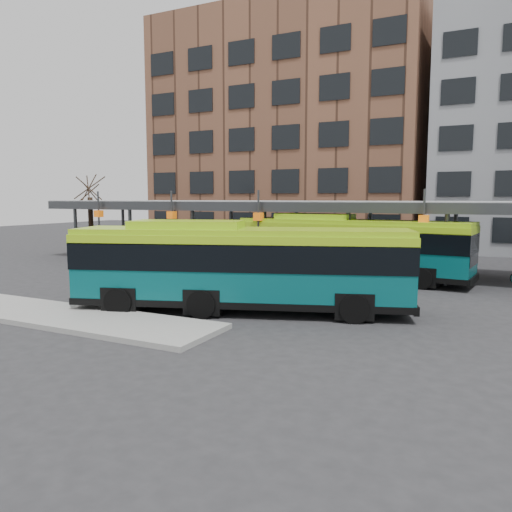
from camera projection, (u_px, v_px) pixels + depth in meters
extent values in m
plane|color=#28282B|center=(217.00, 315.00, 18.73)|extent=(120.00, 120.00, 0.00)
cube|color=gray|center=(47.00, 314.00, 18.47)|extent=(14.00, 3.00, 0.18)
cube|color=#999B9E|center=(328.00, 204.00, 29.84)|extent=(40.00, 6.00, 0.35)
cube|color=#383A3D|center=(310.00, 207.00, 27.18)|extent=(40.00, 0.15, 0.55)
cylinder|color=#383A3D|center=(76.00, 232.00, 35.79)|extent=(0.24, 0.24, 3.80)
cylinder|color=#383A3D|center=(123.00, 228.00, 40.24)|extent=(0.24, 0.24, 3.80)
cylinder|color=#383A3D|center=(130.00, 235.00, 33.59)|extent=(0.24, 0.24, 3.80)
cylinder|color=#383A3D|center=(174.00, 230.00, 38.04)|extent=(0.24, 0.24, 3.80)
cylinder|color=#383A3D|center=(193.00, 237.00, 31.38)|extent=(0.24, 0.24, 3.80)
cylinder|color=#383A3D|center=(231.00, 232.00, 35.83)|extent=(0.24, 0.24, 3.80)
cylinder|color=#383A3D|center=(264.00, 240.00, 29.18)|extent=(0.24, 0.24, 3.80)
cylinder|color=#383A3D|center=(296.00, 234.00, 33.63)|extent=(0.24, 0.24, 3.80)
cylinder|color=#383A3D|center=(348.00, 244.00, 26.98)|extent=(0.24, 0.24, 3.80)
cylinder|color=#383A3D|center=(370.00, 237.00, 31.43)|extent=(0.24, 0.24, 3.80)
cylinder|color=#383A3D|center=(446.00, 248.00, 24.77)|extent=(0.24, 0.24, 3.80)
cylinder|color=#383A3D|center=(455.00, 240.00, 29.22)|extent=(0.24, 0.24, 3.80)
cylinder|color=#383A3D|center=(99.00, 227.00, 33.70)|extent=(0.12, 0.12, 4.80)
cube|color=orange|center=(99.00, 214.00, 33.59)|extent=(0.45, 0.45, 0.45)
cylinder|color=#383A3D|center=(172.00, 229.00, 31.05)|extent=(0.12, 0.12, 4.80)
cube|color=orange|center=(172.00, 215.00, 30.95)|extent=(0.45, 0.45, 0.45)
cylinder|color=#383A3D|center=(258.00, 232.00, 28.41)|extent=(0.12, 0.12, 4.80)
cube|color=orange|center=(258.00, 217.00, 28.30)|extent=(0.45, 0.45, 0.45)
cylinder|color=#383A3D|center=(423.00, 238.00, 24.44)|extent=(0.12, 0.12, 4.80)
cube|color=orange|center=(424.00, 220.00, 24.34)|extent=(0.45, 0.45, 0.45)
cylinder|color=black|center=(91.00, 227.00, 37.09)|extent=(0.36, 0.36, 4.40)
cylinder|color=black|center=(91.00, 192.00, 36.74)|extent=(0.08, 1.63, 1.59)
cylinder|color=black|center=(91.00, 192.00, 36.88)|extent=(1.63, 0.13, 1.59)
cylinder|color=black|center=(89.00, 192.00, 36.83)|extent=(0.15, 1.63, 1.59)
cylinder|color=black|center=(89.00, 192.00, 36.70)|extent=(1.63, 0.10, 1.59)
cube|color=brown|center=(293.00, 132.00, 50.34)|extent=(26.00, 14.00, 22.00)
cube|color=#075255|center=(241.00, 268.00, 19.05)|extent=(12.80, 6.53, 2.63)
cube|color=black|center=(241.00, 255.00, 18.99)|extent=(12.87, 6.61, 1.00)
cube|color=#98CB14|center=(241.00, 231.00, 18.88)|extent=(12.76, 6.43, 0.21)
cube|color=#98CB14|center=(187.00, 225.00, 19.14)|extent=(4.59, 3.14, 0.37)
cube|color=black|center=(241.00, 299.00, 19.19)|extent=(12.88, 6.61, 0.25)
cylinder|color=black|center=(355.00, 309.00, 17.36)|extent=(1.10, 0.64, 1.05)
cylinder|color=black|center=(351.00, 295.00, 19.89)|extent=(1.10, 0.64, 1.05)
cylinder|color=black|center=(201.00, 304.00, 18.09)|extent=(1.10, 0.64, 1.05)
cylinder|color=black|center=(216.00, 291.00, 20.61)|extent=(1.10, 0.64, 1.05)
cylinder|color=black|center=(119.00, 302.00, 18.50)|extent=(1.10, 0.64, 1.05)
cylinder|color=black|center=(143.00, 289.00, 21.03)|extent=(1.10, 0.64, 1.05)
cube|color=#075255|center=(349.00, 248.00, 27.00)|extent=(12.75, 3.85, 2.62)
cube|color=black|center=(349.00, 238.00, 26.94)|extent=(12.81, 3.91, 0.99)
cube|color=#98CB14|center=(350.00, 222.00, 26.83)|extent=(12.74, 3.74, 0.21)
cube|color=#98CB14|center=(315.00, 217.00, 27.91)|extent=(4.35, 2.29, 0.37)
cube|color=black|center=(349.00, 269.00, 27.14)|extent=(12.82, 3.91, 0.25)
cylinder|color=black|center=(421.00, 278.00, 23.85)|extent=(1.07, 0.42, 1.05)
cylinder|color=black|center=(434.00, 272.00, 26.00)|extent=(1.07, 0.42, 1.05)
cylinder|color=black|center=(318.00, 270.00, 26.72)|extent=(1.07, 0.42, 1.05)
cylinder|color=black|center=(337.00, 264.00, 28.87)|extent=(1.07, 0.42, 1.05)
cylinder|color=black|center=(268.00, 266.00, 28.37)|extent=(1.07, 0.42, 1.05)
cylinder|color=black|center=(289.00, 261.00, 30.52)|extent=(1.07, 0.42, 1.05)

